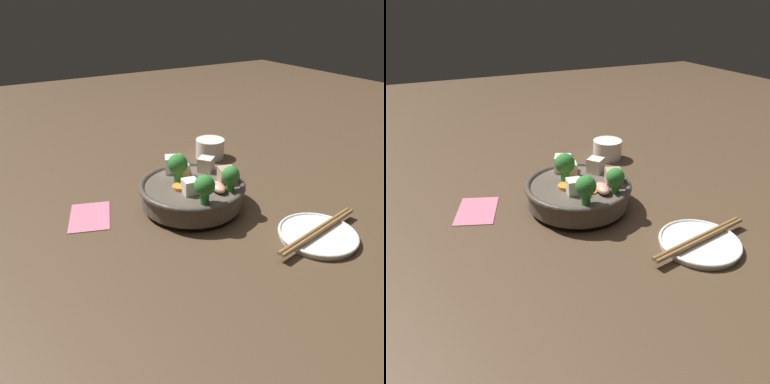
# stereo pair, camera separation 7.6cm
# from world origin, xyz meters

# --- Properties ---
(ground_plane) EXTENTS (3.00, 3.00, 0.00)m
(ground_plane) POSITION_xyz_m (0.00, 0.00, 0.00)
(ground_plane) COLOR #4C3826
(stirfry_bowl) EXTENTS (0.22, 0.22, 0.11)m
(stirfry_bowl) POSITION_xyz_m (0.00, 0.00, 0.04)
(stirfry_bowl) COLOR #51473D
(stirfry_bowl) RESTS_ON ground_plane
(side_saucer) EXTENTS (0.14, 0.14, 0.01)m
(side_saucer) POSITION_xyz_m (0.22, 0.13, 0.01)
(side_saucer) COLOR white
(side_saucer) RESTS_ON ground_plane
(tea_cup) EXTENTS (0.08, 0.08, 0.05)m
(tea_cup) POSITION_xyz_m (-0.20, 0.18, 0.03)
(tea_cup) COLOR white
(tea_cup) RESTS_ON ground_plane
(napkin) EXTENTS (0.13, 0.11, 0.00)m
(napkin) POSITION_xyz_m (-0.07, -0.19, 0.00)
(napkin) COLOR #D16B84
(napkin) RESTS_ON ground_plane
(chopsticks_pair) EXTENTS (0.05, 0.22, 0.01)m
(chopsticks_pair) POSITION_xyz_m (0.22, 0.13, 0.02)
(chopsticks_pair) COLOR olive
(chopsticks_pair) RESTS_ON side_saucer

